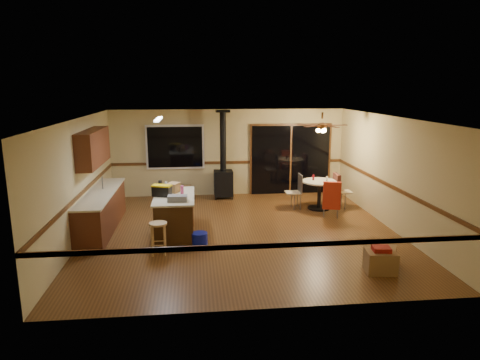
{
  "coord_description": "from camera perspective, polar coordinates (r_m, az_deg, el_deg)",
  "views": [
    {
      "loc": [
        -1.03,
        -9.27,
        3.27
      ],
      "look_at": [
        0.0,
        0.3,
        1.15
      ],
      "focal_mm": 32.0,
      "sensor_mm": 36.0,
      "label": 1
    }
  ],
  "objects": [
    {
      "name": "lower_cabinets",
      "position": [
        10.41,
        -17.97,
        -4.04
      ],
      "size": [
        0.6,
        3.0,
        0.86
      ],
      "primitive_type": "cube",
      "color": "#592916",
      "rests_on": "ground"
    },
    {
      "name": "wall_left",
      "position": [
        9.8,
        -20.6,
        0.01
      ],
      "size": [
        0.0,
        7.0,
        7.0
      ],
      "primitive_type": "plane",
      "rotation": [
        1.57,
        0.0,
        1.57
      ],
      "color": "tan",
      "rests_on": "ground"
    },
    {
      "name": "sliding_door",
      "position": [
        13.24,
        6.74,
        2.68
      ],
      "size": [
        2.52,
        0.1,
        2.1
      ],
      "primitive_type": "cube",
      "color": "black",
      "rests_on": "ground"
    },
    {
      "name": "box_small_red",
      "position": [
        8.1,
        18.34,
        -8.72
      ],
      "size": [
        0.34,
        0.29,
        0.08
      ],
      "primitive_type": "cube",
      "rotation": [
        0.0,
        0.0,
        -0.14
      ],
      "color": "maroon",
      "rests_on": "box_corner_a"
    },
    {
      "name": "toolbox_black",
      "position": [
        9.54,
        -10.38,
        -1.49
      ],
      "size": [
        0.44,
        0.33,
        0.22
      ],
      "primitive_type": "cube",
      "rotation": [
        0.0,
        0.0,
        -0.33
      ],
      "color": "black",
      "rests_on": "kitchen_island"
    },
    {
      "name": "chair_left",
      "position": [
        11.66,
        7.61,
        -0.98
      ],
      "size": [
        0.41,
        0.4,
        0.51
      ],
      "color": "#BFB08D",
      "rests_on": "ground"
    },
    {
      "name": "window",
      "position": [
        12.86,
        -8.64,
        4.37
      ],
      "size": [
        1.72,
        0.1,
        1.32
      ],
      "primitive_type": "cube",
      "color": "black",
      "rests_on": "ground"
    },
    {
      "name": "kitchen_island",
      "position": [
        9.7,
        -8.68,
        -4.61
      ],
      "size": [
        0.88,
        1.68,
        0.9
      ],
      "color": "#402610",
      "rests_on": "ground"
    },
    {
      "name": "bottle_white",
      "position": [
        10.18,
        -9.83,
        -0.72
      ],
      "size": [
        0.08,
        0.08,
        0.18
      ],
      "primitive_type": "cylinder",
      "rotation": [
        0.0,
        0.0,
        0.36
      ],
      "color": "white",
      "rests_on": "kitchen_island"
    },
    {
      "name": "upper_cabinets",
      "position": [
        10.33,
        -18.97,
        4.12
      ],
      "size": [
        0.35,
        2.0,
        0.8
      ],
      "primitive_type": "cube",
      "color": "#592916",
      "rests_on": "ground"
    },
    {
      "name": "bar_stool",
      "position": [
        8.68,
        -10.8,
        -7.65
      ],
      "size": [
        0.42,
        0.42,
        0.65
      ],
      "primitive_type": "cylinder",
      "rotation": [
        0.0,
        0.0,
        -0.21
      ],
      "color": "tan",
      "rests_on": "floor"
    },
    {
      "name": "wall_back",
      "position": [
        12.97,
        -1.51,
        3.68
      ],
      "size": [
        7.0,
        0.0,
        7.0
      ],
      "primitive_type": "plane",
      "rotation": [
        1.57,
        0.0,
        0.0
      ],
      "color": "tan",
      "rests_on": "ground"
    },
    {
      "name": "toolbox_grey",
      "position": [
        9.08,
        -8.34,
        -2.44
      ],
      "size": [
        0.41,
        0.25,
        0.13
      ],
      "primitive_type": "cube",
      "rotation": [
        0.0,
        0.0,
        -0.06
      ],
      "color": "slate",
      "rests_on": "kitchen_island"
    },
    {
      "name": "box_under_window",
      "position": [
        12.63,
        -7.63,
        -1.74
      ],
      "size": [
        0.52,
        0.43,
        0.41
      ],
      "primitive_type": "cube",
      "rotation": [
        0.0,
        0.0,
        0.03
      ],
      "color": "olive",
      "rests_on": "floor"
    },
    {
      "name": "countertop",
      "position": [
        10.29,
        -18.14,
        -1.64
      ],
      "size": [
        0.64,
        3.04,
        0.04
      ],
      "primitive_type": "cube",
      "color": "beige",
      "rests_on": "lower_cabinets"
    },
    {
      "name": "dining_table",
      "position": [
        11.74,
        10.54,
        -1.28
      ],
      "size": [
        0.94,
        0.94,
        0.78
      ],
      "color": "black",
      "rests_on": "ground"
    },
    {
      "name": "floor",
      "position": [
        9.89,
        0.19,
        -6.9
      ],
      "size": [
        7.0,
        7.0,
        0.0
      ],
      "primitive_type": "plane",
      "color": "brown",
      "rests_on": "ground"
    },
    {
      "name": "glass_cream",
      "position": [
        11.67,
        11.51,
        0.18
      ],
      "size": [
        0.07,
        0.07,
        0.13
      ],
      "primitive_type": "cylinder",
      "rotation": [
        0.0,
        0.0,
        -0.26
      ],
      "color": "beige",
      "rests_on": "dining_table"
    },
    {
      "name": "box_on_island",
      "position": [
        9.88,
        -8.87,
        -0.99
      ],
      "size": [
        0.34,
        0.38,
        0.21
      ],
      "primitive_type": "cube",
      "rotation": [
        0.0,
        0.0,
        -0.41
      ],
      "color": "olive",
      "rests_on": "kitchen_island"
    },
    {
      "name": "toolbox_yellow_lid",
      "position": [
        9.52,
        -10.41,
        -0.76
      ],
      "size": [
        0.47,
        0.35,
        0.03
      ],
      "primitive_type": "cube",
      "rotation": [
        0.0,
        0.0,
        -0.33
      ],
      "color": "gold",
      "rests_on": "toolbox_black"
    },
    {
      "name": "box_corner_b",
      "position": [
        8.67,
        18.77,
        -9.34
      ],
      "size": [
        0.49,
        0.47,
        0.31
      ],
      "primitive_type": "cube",
      "rotation": [
        0.0,
        0.0,
        -0.52
      ],
      "color": "olive",
      "rests_on": "floor"
    },
    {
      "name": "wood_stove",
      "position": [
        12.61,
        -2.24,
        0.79
      ],
      "size": [
        0.55,
        0.5,
        2.52
      ],
      "color": "black",
      "rests_on": "ground"
    },
    {
      "name": "box_corner_a",
      "position": [
        8.19,
        18.22,
        -10.28
      ],
      "size": [
        0.58,
        0.51,
        0.4
      ],
      "primitive_type": "cube",
      "rotation": [
        0.0,
        0.0,
        -0.14
      ],
      "color": "olive",
      "rests_on": "floor"
    },
    {
      "name": "bottle_dark",
      "position": [
        9.86,
        -10.58,
        -0.87
      ],
      "size": [
        0.1,
        0.1,
        0.28
      ],
      "primitive_type": "cylinder",
      "rotation": [
        0.0,
        0.0,
        -0.25
      ],
      "color": "black",
      "rests_on": "kitchen_island"
    },
    {
      "name": "chair_rail",
      "position": [
        9.6,
        0.19,
        -1.26
      ],
      "size": [
        7.0,
        7.0,
        0.08
      ],
      "primitive_type": null,
      "color": "#533014",
      "rests_on": "ground"
    },
    {
      "name": "bottle_pink",
      "position": [
        9.52,
        -7.73,
        -1.43
      ],
      "size": [
        0.08,
        0.08,
        0.22
      ],
      "primitive_type": "cylinder",
      "rotation": [
        0.0,
        0.0,
        0.14
      ],
      "color": "#D84C8C",
      "rests_on": "kitchen_island"
    },
    {
      "name": "ceiling_fan",
      "position": [
        11.46,
        10.87,
        6.9
      ],
      "size": [
        0.24,
        0.24,
        0.55
      ],
      "color": "brown",
      "rests_on": "ceiling"
    },
    {
      "name": "chair_near",
      "position": [
        10.93,
        12.13,
        -2.03
      ],
      "size": [
        0.52,
        0.55,
        0.7
      ],
      "color": "#BFB08D",
      "rests_on": "ground"
    },
    {
      "name": "wall_right",
      "position": [
        10.51,
        19.53,
        0.89
      ],
      "size": [
        0.0,
        7.0,
        7.0
      ],
      "primitive_type": "plane",
      "rotation": [
        1.57,
        0.0,
        -1.57
      ],
      "color": "tan",
      "rests_on": "ground"
    },
    {
      "name": "chair_right",
      "position": [
        11.93,
        12.86,
        -0.85
      ],
      "size": [
        0.47,
        0.44,
        0.7
      ],
      "color": "#BFB08D",
      "rests_on": "ground"
    },
    {
      "name": "blue_bucket",
      "position": [
        9.07,
        -5.4,
        -7.85
      ],
      "size": [
        0.37,
        0.37,
        0.28
      ],
      "primitive_type": "cylinder",
      "rotation": [
        0.0,
        0.0,
        -0.14
      ],
      "color": "#0C19B5",
      "rests_on": "floor"
    },
    {
      "name": "wall_front",
      "position": [
        6.19,
        3.78,
        -6.19
      ],
      "size": [
        7.0,
        0.0,
        7.0
      ],
      "primitive_type": "plane",
      "rotation": [
        -1.57,
        0.0,
        0.0
      ],
      "color": "tan",
      "rests_on": "ground"
    },
    {
      "name": "fluorescent_strip",
      "position": [
        9.63,
        -10.82,
        7.97
      ],
      "size": [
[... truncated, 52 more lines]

